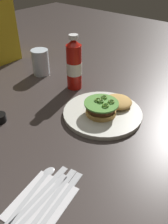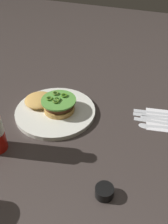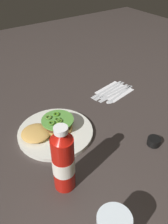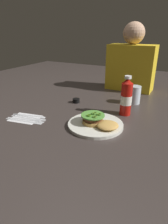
{
  "view_description": "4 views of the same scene",
  "coord_description": "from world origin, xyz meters",
  "px_view_note": "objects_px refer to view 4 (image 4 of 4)",
  "views": [
    {
      "loc": [
        -0.45,
        -0.56,
        0.5
      ],
      "look_at": [
        0.04,
        -0.15,
        0.05
      ],
      "focal_mm": 37.88,
      "sensor_mm": 36.0,
      "label": 1
    },
    {
      "loc": [
        -0.22,
        0.44,
        0.55
      ],
      "look_at": [
        0.0,
        -0.14,
        0.06
      ],
      "focal_mm": 39.28,
      "sensor_mm": 36.0,
      "label": 2
    },
    {
      "loc": [
        0.41,
        0.44,
        0.6
      ],
      "look_at": [
        0.01,
        -0.13,
        0.08
      ],
      "focal_mm": 37.25,
      "sensor_mm": 36.0,
      "label": 3
    },
    {
      "loc": [
        0.49,
        -0.96,
        0.45
      ],
      "look_at": [
        0.04,
        -0.13,
        0.05
      ],
      "focal_mm": 30.8,
      "sensor_mm": 36.0,
      "label": 4
    }
  ],
  "objects_px": {
    "water_glass": "(134,95)",
    "dinner_plate": "(95,125)",
    "ketchup_bottle": "(126,98)",
    "table_knife": "(31,117)",
    "spoon_utensil": "(34,116)",
    "burger_sandwich": "(98,121)",
    "fork_utensil": "(28,118)",
    "napkin": "(25,118)",
    "butter_knife": "(26,121)",
    "condiment_cup": "(76,101)",
    "steak_knife": "(28,120)",
    "diner_person": "(131,62)"
  },
  "relations": [
    {
      "from": "water_glass",
      "to": "dinner_plate",
      "type": "bearing_deg",
      "value": -101.13
    },
    {
      "from": "ketchup_bottle",
      "to": "table_knife",
      "type": "xyz_separation_m",
      "value": [
        -0.45,
        -0.3,
        -0.1
      ]
    },
    {
      "from": "dinner_plate",
      "to": "table_knife",
      "type": "relative_size",
      "value": 1.31
    },
    {
      "from": "spoon_utensil",
      "to": "ketchup_bottle",
      "type": "bearing_deg",
      "value": 31.66
    },
    {
      "from": "water_glass",
      "to": "table_knife",
      "type": "distance_m",
      "value": 0.68
    },
    {
      "from": "burger_sandwich",
      "to": "ketchup_bottle",
      "type": "height_order",
      "value": "ketchup_bottle"
    },
    {
      "from": "fork_utensil",
      "to": "table_knife",
      "type": "xyz_separation_m",
      "value": [
        0.0,
        0.02,
        0.0
      ]
    },
    {
      "from": "dinner_plate",
      "to": "spoon_utensil",
      "type": "xyz_separation_m",
      "value": [
        -0.36,
        -0.06,
        -0.0
      ]
    },
    {
      "from": "table_knife",
      "to": "dinner_plate",
      "type": "bearing_deg",
      "value": 13.03
    },
    {
      "from": "dinner_plate",
      "to": "fork_utensil",
      "type": "relative_size",
      "value": 1.46
    },
    {
      "from": "napkin",
      "to": "butter_knife",
      "type": "bearing_deg",
      "value": -42.15
    },
    {
      "from": "ketchup_bottle",
      "to": "condiment_cup",
      "type": "xyz_separation_m",
      "value": [
        -0.35,
        0.03,
        -0.09
      ]
    },
    {
      "from": "steak_knife",
      "to": "diner_person",
      "type": "xyz_separation_m",
      "value": [
        0.31,
        0.85,
        0.21
      ]
    },
    {
      "from": "burger_sandwich",
      "to": "spoon_utensil",
      "type": "relative_size",
      "value": 1.0
    },
    {
      "from": "dinner_plate",
      "to": "spoon_utensil",
      "type": "height_order",
      "value": "dinner_plate"
    },
    {
      "from": "butter_knife",
      "to": "steak_knife",
      "type": "height_order",
      "value": "same"
    },
    {
      "from": "steak_knife",
      "to": "table_knife",
      "type": "xyz_separation_m",
      "value": [
        -0.01,
        0.03,
        0.0
      ]
    },
    {
      "from": "steak_knife",
      "to": "fork_utensil",
      "type": "bearing_deg",
      "value": 128.22
    },
    {
      "from": "napkin",
      "to": "burger_sandwich",
      "type": "bearing_deg",
      "value": 13.52
    },
    {
      "from": "water_glass",
      "to": "butter_knife",
      "type": "distance_m",
      "value": 0.71
    },
    {
      "from": "napkin",
      "to": "steak_knife",
      "type": "distance_m",
      "value": 0.03
    },
    {
      "from": "dinner_plate",
      "to": "steak_knife",
      "type": "bearing_deg",
      "value": -161.78
    },
    {
      "from": "steak_knife",
      "to": "diner_person",
      "type": "distance_m",
      "value": 0.93
    },
    {
      "from": "dinner_plate",
      "to": "butter_knife",
      "type": "bearing_deg",
      "value": -158.99
    },
    {
      "from": "water_glass",
      "to": "diner_person",
      "type": "relative_size",
      "value": 0.23
    },
    {
      "from": "burger_sandwich",
      "to": "napkin",
      "type": "relative_size",
      "value": 1.27
    },
    {
      "from": "ketchup_bottle",
      "to": "fork_utensil",
      "type": "height_order",
      "value": "ketchup_bottle"
    },
    {
      "from": "butter_knife",
      "to": "table_knife",
      "type": "relative_size",
      "value": 1.01
    },
    {
      "from": "napkin",
      "to": "fork_utensil",
      "type": "relative_size",
      "value": 0.81
    },
    {
      "from": "burger_sandwich",
      "to": "diner_person",
      "type": "bearing_deg",
      "value": 94.46
    },
    {
      "from": "steak_knife",
      "to": "spoon_utensil",
      "type": "bearing_deg",
      "value": 97.54
    },
    {
      "from": "condiment_cup",
      "to": "table_knife",
      "type": "distance_m",
      "value": 0.35
    },
    {
      "from": "napkin",
      "to": "diner_person",
      "type": "xyz_separation_m",
      "value": [
        0.34,
        0.84,
        0.22
      ]
    },
    {
      "from": "burger_sandwich",
      "to": "spoon_utensil",
      "type": "distance_m",
      "value": 0.38
    },
    {
      "from": "fork_utensil",
      "to": "diner_person",
      "type": "height_order",
      "value": "diner_person"
    },
    {
      "from": "steak_knife",
      "to": "butter_knife",
      "type": "bearing_deg",
      "value": -79.78
    },
    {
      "from": "dinner_plate",
      "to": "table_knife",
      "type": "height_order",
      "value": "dinner_plate"
    },
    {
      "from": "ketchup_bottle",
      "to": "water_glass",
      "type": "relative_size",
      "value": 1.93
    },
    {
      "from": "butter_knife",
      "to": "spoon_utensil",
      "type": "relative_size",
      "value": 1.1
    },
    {
      "from": "butter_knife",
      "to": "ketchup_bottle",
      "type": "bearing_deg",
      "value": 38.62
    },
    {
      "from": "spoon_utensil",
      "to": "burger_sandwich",
      "type": "bearing_deg",
      "value": 8.04
    },
    {
      "from": "water_glass",
      "to": "spoon_utensil",
      "type": "height_order",
      "value": "water_glass"
    },
    {
      "from": "table_knife",
      "to": "diner_person",
      "type": "distance_m",
      "value": 0.91
    },
    {
      "from": "spoon_utensil",
      "to": "diner_person",
      "type": "xyz_separation_m",
      "value": [
        0.32,
        0.8,
        0.21
      ]
    },
    {
      "from": "diner_person",
      "to": "spoon_utensil",
      "type": "bearing_deg",
      "value": -111.86
    },
    {
      "from": "dinner_plate",
      "to": "burger_sandwich",
      "type": "bearing_deg",
      "value": -24.48
    },
    {
      "from": "burger_sandwich",
      "to": "water_glass",
      "type": "xyz_separation_m",
      "value": [
        0.07,
        0.43,
        0.02
      ]
    },
    {
      "from": "napkin",
      "to": "water_glass",
      "type": "bearing_deg",
      "value": 48.58
    },
    {
      "from": "steak_knife",
      "to": "fork_utensil",
      "type": "distance_m",
      "value": 0.02
    },
    {
      "from": "ketchup_bottle",
      "to": "dinner_plate",
      "type": "bearing_deg",
      "value": -112.15
    }
  ]
}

